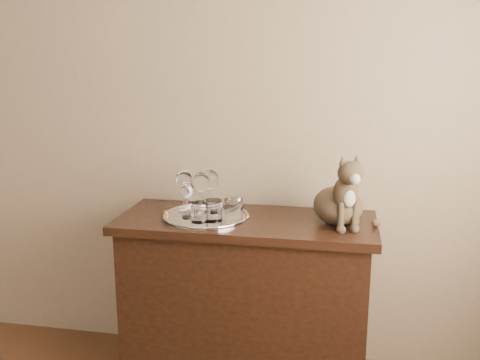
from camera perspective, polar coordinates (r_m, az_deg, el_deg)
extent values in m
cube|color=tan|center=(2.86, -10.24, 8.09)|extent=(4.00, 0.10, 2.70)
cylinder|color=silver|center=(2.50, -3.63, -4.00)|extent=(0.40, 0.40, 0.01)
cylinder|color=white|center=(2.43, -2.92, -3.27)|extent=(0.09, 0.09, 0.10)
cylinder|color=silver|center=(2.42, -4.31, -3.44)|extent=(0.08, 0.08, 0.09)
cylinder|color=white|center=(2.44, -0.68, -3.15)|extent=(0.09, 0.09, 0.10)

